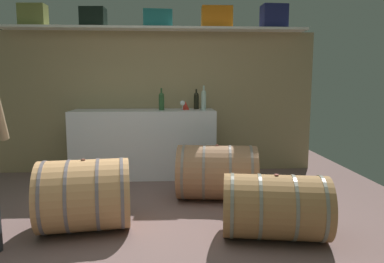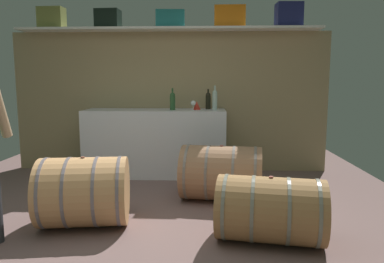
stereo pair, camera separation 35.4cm
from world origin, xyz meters
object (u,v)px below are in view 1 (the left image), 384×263
(toolcase_orange, at_px, (217,17))
(wine_barrel_far, at_px, (275,207))
(wine_barrel_near, at_px, (85,195))
(wine_barrel_flank, at_px, (217,172))
(wine_bottle_green, at_px, (161,101))
(red_funnel, at_px, (185,106))
(toolcase_teal, at_px, (158,19))
(wine_glass, at_px, (183,103))
(toolcase_olive, at_px, (33,15))
(work_cabinet, at_px, (144,143))
(toolcase_black, at_px, (93,17))
(wine_bottle_dark, at_px, (196,100))
(toolcase_navy, at_px, (274,17))
(wine_bottle_clear, at_px, (204,99))

(toolcase_orange, relative_size, wine_barrel_far, 0.45)
(wine_barrel_near, distance_m, wine_barrel_flank, 1.52)
(wine_bottle_green, distance_m, red_funnel, 0.35)
(toolcase_teal, relative_size, wine_barrel_flank, 0.42)
(wine_glass, height_order, red_funnel, wine_glass)
(toolcase_olive, distance_m, wine_barrel_far, 4.13)
(toolcase_olive, bearing_deg, toolcase_teal, 3.11)
(toolcase_olive, height_order, work_cabinet, toolcase_olive)
(work_cabinet, bearing_deg, toolcase_orange, 11.21)
(toolcase_black, bearing_deg, wine_barrel_flank, -35.40)
(wine_bottle_green, height_order, wine_glass, wine_bottle_green)
(work_cabinet, bearing_deg, toolcase_black, 163.25)
(wine_bottle_green, distance_m, wine_bottle_dark, 0.53)
(toolcase_orange, height_order, wine_glass, toolcase_orange)
(work_cabinet, bearing_deg, toolcase_teal, 45.40)
(toolcase_orange, bearing_deg, wine_barrel_near, -123.98)
(toolcase_navy, bearing_deg, toolcase_orange, 177.35)
(toolcase_orange, xyz_separation_m, wine_glass, (-0.50, -0.30, -1.20))
(toolcase_black, xyz_separation_m, wine_glass, (1.23, -0.30, -1.18))
(work_cabinet, height_order, wine_barrel_near, work_cabinet)
(wine_bottle_clear, bearing_deg, toolcase_orange, 48.99)
(wine_barrel_near, bearing_deg, toolcase_navy, 34.47)
(toolcase_olive, distance_m, red_funnel, 2.44)
(toolcase_black, distance_m, red_funnel, 1.77)
(toolcase_black, relative_size, red_funnel, 2.95)
(wine_bottle_dark, bearing_deg, toolcase_olive, 178.04)
(wine_barrel_far, bearing_deg, wine_barrel_flank, 118.54)
(toolcase_olive, relative_size, wine_barrel_flank, 0.37)
(work_cabinet, height_order, wine_bottle_green, wine_bottle_green)
(toolcase_olive, bearing_deg, toolcase_orange, 3.11)
(toolcase_teal, height_order, wine_barrel_flank, toolcase_teal)
(toolcase_teal, bearing_deg, wine_bottle_clear, -24.70)
(wine_bottle_clear, bearing_deg, wine_barrel_flank, -87.00)
(wine_bottle_green, relative_size, wine_glass, 2.24)
(toolcase_orange, bearing_deg, wine_barrel_flank, -95.67)
(toolcase_olive, distance_m, toolcase_black, 0.82)
(wine_glass, bearing_deg, work_cabinet, 170.77)
(toolcase_navy, xyz_separation_m, wine_barrel_far, (-0.61, -2.36, -1.98))
(toolcase_teal, distance_m, wine_bottle_clear, 1.31)
(wine_glass, distance_m, red_funnel, 0.14)
(toolcase_orange, height_order, wine_barrel_near, toolcase_orange)
(toolcase_navy, distance_m, red_funnel, 1.80)
(toolcase_orange, xyz_separation_m, wine_bottle_clear, (-0.20, -0.24, -1.15))
(work_cabinet, xyz_separation_m, wine_barrel_flank, (0.90, -1.08, -0.16))
(toolcase_navy, bearing_deg, wine_barrel_near, -140.24)
(toolcase_black, bearing_deg, red_funnel, -4.00)
(toolcase_black, xyz_separation_m, wine_bottle_dark, (1.44, -0.08, -1.15))
(toolcase_teal, distance_m, work_cabinet, 1.76)
(toolcase_olive, xyz_separation_m, toolcase_orange, (2.55, 0.00, -0.00))
(toolcase_teal, xyz_separation_m, toolcase_orange, (0.84, 0.00, 0.03))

